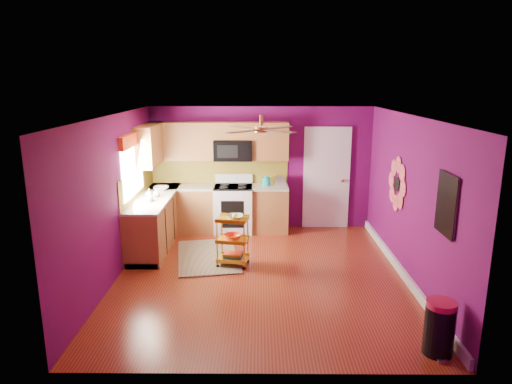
{
  "coord_description": "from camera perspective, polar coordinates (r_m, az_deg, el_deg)",
  "views": [
    {
      "loc": [
        -0.03,
        -6.7,
        3.0
      ],
      "look_at": [
        -0.08,
        0.4,
        1.26
      ],
      "focal_mm": 32.0,
      "sensor_mm": 36.0,
      "label": 1
    }
  ],
  "objects": [
    {
      "name": "left_window",
      "position": [
        8.15,
        -15.21,
        4.38
      ],
      "size": [
        0.08,
        1.35,
        1.08
      ],
      "color": "white",
      "rests_on": "ground"
    },
    {
      "name": "ceiling_fan",
      "position": [
        6.93,
        0.66,
        7.91
      ],
      "size": [
        1.01,
        1.01,
        0.26
      ],
      "color": "#BF8C3F",
      "rests_on": "ground"
    },
    {
      "name": "lower_cabinets",
      "position": [
        8.99,
        -8.03,
        -2.94
      ],
      "size": [
        2.81,
        2.31,
        0.94
      ],
      "color": "brown",
      "rests_on": "ground"
    },
    {
      "name": "shag_rug",
      "position": [
        8.09,
        -6.05,
        -7.99
      ],
      "size": [
        1.28,
        1.8,
        0.02
      ],
      "primitive_type": "cube",
      "rotation": [
        0.0,
        0.0,
        0.17
      ],
      "color": "black",
      "rests_on": "ground"
    },
    {
      "name": "ground",
      "position": [
        7.34,
        0.62,
        -10.34
      ],
      "size": [
        5.0,
        5.0,
        0.0
      ],
      "primitive_type": "plane",
      "color": "maroon",
      "rests_on": "ground"
    },
    {
      "name": "teal_kettle",
      "position": [
        9.17,
        1.28,
        1.34
      ],
      "size": [
        0.18,
        0.18,
        0.21
      ],
      "color": "#16A4AA",
      "rests_on": "lower_cabinets"
    },
    {
      "name": "trash_can",
      "position": [
        5.68,
        21.94,
        -15.46
      ],
      "size": [
        0.34,
        0.36,
        0.64
      ],
      "color": "black",
      "rests_on": "ground"
    },
    {
      "name": "rolling_cart",
      "position": [
        7.55,
        -2.88,
        -5.85
      ],
      "size": [
        0.56,
        0.44,
        0.91
      ],
      "color": "gold",
      "rests_on": "ground"
    },
    {
      "name": "electric_range",
      "position": [
        9.23,
        -2.83,
        -2.05
      ],
      "size": [
        0.76,
        0.66,
        1.13
      ],
      "color": "white",
      "rests_on": "ground"
    },
    {
      "name": "toaster",
      "position": [
        9.21,
        3.08,
        1.41
      ],
      "size": [
        0.22,
        0.15,
        0.18
      ],
      "primitive_type": "cube",
      "color": "beige",
      "rests_on": "lower_cabinets"
    },
    {
      "name": "panel_door",
      "position": [
        9.48,
        8.79,
        1.59
      ],
      "size": [
        0.95,
        0.11,
        2.15
      ],
      "color": "white",
      "rests_on": "ground"
    },
    {
      "name": "counter_cup",
      "position": [
        8.15,
        -13.19,
        -0.89
      ],
      "size": [
        0.12,
        0.12,
        0.09
      ],
      "primitive_type": "imported",
      "color": "white",
      "rests_on": "lower_cabinets"
    },
    {
      "name": "room_envelope",
      "position": [
        6.84,
        0.88,
        2.24
      ],
      "size": [
        4.54,
        5.04,
        2.52
      ],
      "color": "#600A51",
      "rests_on": "ground"
    },
    {
      "name": "soap_bottle_b",
      "position": [
        8.46,
        -12.35,
        -0.07
      ],
      "size": [
        0.12,
        0.12,
        0.16
      ],
      "primitive_type": "imported",
      "color": "white",
      "rests_on": "lower_cabinets"
    },
    {
      "name": "counter_dish",
      "position": [
        8.96,
        -11.78,
        0.43
      ],
      "size": [
        0.29,
        0.29,
        0.07
      ],
      "primitive_type": "imported",
      "color": "white",
      "rests_on": "lower_cabinets"
    },
    {
      "name": "right_wall_art",
      "position": [
        6.92,
        19.43,
        -0.0
      ],
      "size": [
        0.04,
        2.74,
        1.04
      ],
      "color": "black",
      "rests_on": "ground"
    },
    {
      "name": "soap_bottle_a",
      "position": [
        8.24,
        -13.21,
        -0.32
      ],
      "size": [
        0.09,
        0.1,
        0.21
      ],
      "primitive_type": "imported",
      "color": "#EA3F72",
      "rests_on": "lower_cabinets"
    },
    {
      "name": "upper_cabinetry",
      "position": [
        9.03,
        -7.34,
        6.03
      ],
      "size": [
        2.8,
        2.3,
        1.26
      ],
      "color": "brown",
      "rests_on": "ground"
    }
  ]
}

